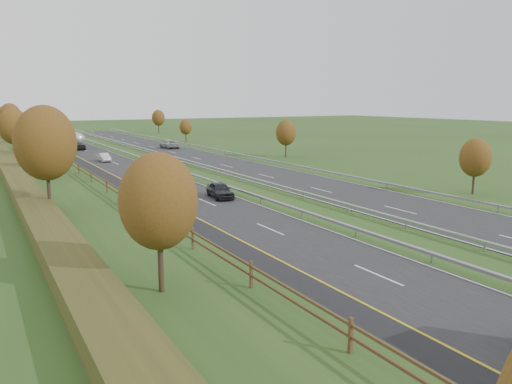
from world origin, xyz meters
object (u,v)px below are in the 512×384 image
Objects in this scene: road_tanker at (75,140)px; car_oncoming at (169,144)px; car_small_far at (45,134)px; car_silver_mid at (104,157)px; car_dark_near at (220,190)px.

road_tanker is 19.77m from car_oncoming.
road_tanker is 2.23× the size of car_small_far.
road_tanker reaches higher than car_silver_mid.
car_silver_mid is 0.82× the size of car_small_far.
car_oncoming is (18.51, -47.65, 0.10)m from car_small_far.
car_small_far is (-1.16, 38.23, -1.09)m from road_tanker.
car_oncoming is at bearing -28.50° from road_tanker.
road_tanker is at bearing -94.18° from car_small_far.
car_small_far is (-4.24, 102.21, -0.08)m from car_dark_near.
car_oncoming reaches higher than car_silver_mid.
car_dark_near is 1.16× the size of car_silver_mid.
road_tanker is 1.89× the size of car_oncoming.
road_tanker is at bearing 90.00° from car_silver_mid.
car_dark_near is (3.08, -63.98, -1.01)m from road_tanker.
car_dark_near is at bearing -85.31° from car_silver_mid.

